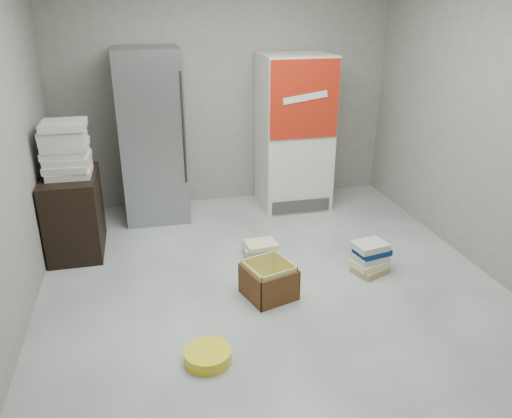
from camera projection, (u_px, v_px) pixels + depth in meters
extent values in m
plane|color=silver|center=(280.00, 302.00, 4.19)|extent=(5.00, 5.00, 0.00)
cube|color=gray|center=(225.00, 87.00, 5.90)|extent=(4.00, 0.04, 2.80)
cube|color=#93969B|center=(152.00, 136.00, 5.55)|extent=(0.70, 0.70, 1.90)
cylinder|color=#333333|center=(183.00, 129.00, 5.24)|extent=(0.02, 0.02, 1.19)
cube|color=silver|center=(294.00, 133.00, 5.92)|extent=(0.80, 0.70, 1.80)
cube|color=#B42210|center=(305.00, 100.00, 5.42)|extent=(0.78, 0.02, 0.85)
cube|color=white|center=(305.00, 98.00, 5.40)|extent=(0.50, 0.01, 0.14)
cube|color=#3F3F3F|center=(301.00, 206.00, 5.90)|extent=(0.70, 0.02, 0.15)
cube|color=black|center=(74.00, 213.00, 4.93)|extent=(0.50, 0.80, 0.80)
cube|color=beige|center=(70.00, 172.00, 4.76)|extent=(0.41, 0.41, 0.06)
cube|color=beige|center=(68.00, 166.00, 4.73)|extent=(0.42, 0.42, 0.06)
cube|color=beige|center=(68.00, 159.00, 4.72)|extent=(0.42, 0.42, 0.06)
cube|color=beige|center=(65.00, 152.00, 4.70)|extent=(0.42, 0.42, 0.06)
cube|color=beige|center=(66.00, 145.00, 4.67)|extent=(0.41, 0.41, 0.06)
cube|color=beige|center=(63.00, 138.00, 4.65)|extent=(0.40, 0.40, 0.06)
cube|color=beige|center=(62.00, 132.00, 4.62)|extent=(0.40, 0.40, 0.06)
cube|color=beige|center=(64.00, 125.00, 4.58)|extent=(0.40, 0.40, 0.06)
cube|color=tan|center=(370.00, 270.00, 4.63)|extent=(0.36, 0.32, 0.06)
cube|color=beige|center=(369.00, 263.00, 4.63)|extent=(0.34, 0.29, 0.06)
cube|color=beige|center=(370.00, 257.00, 4.62)|extent=(0.33, 0.28, 0.06)
cube|color=navy|center=(372.00, 251.00, 4.60)|extent=(0.33, 0.28, 0.05)
cube|color=beige|center=(370.00, 246.00, 4.57)|extent=(0.33, 0.28, 0.06)
cube|color=beige|center=(260.00, 252.00, 4.99)|extent=(0.31, 0.24, 0.05)
cube|color=beige|center=(259.00, 248.00, 4.96)|extent=(0.32, 0.26, 0.05)
cube|color=beige|center=(261.00, 244.00, 4.93)|extent=(0.32, 0.26, 0.04)
cube|color=yellow|center=(269.00, 295.00, 4.29)|extent=(0.45, 0.45, 0.01)
cube|color=brown|center=(258.00, 272.00, 4.38)|extent=(0.37, 0.12, 0.27)
cube|color=brown|center=(281.00, 292.00, 4.09)|extent=(0.37, 0.12, 0.27)
cube|color=brown|center=(250.00, 287.00, 4.15)|extent=(0.12, 0.37, 0.27)
cube|color=brown|center=(287.00, 276.00, 4.32)|extent=(0.12, 0.37, 0.27)
cube|color=yellow|center=(259.00, 271.00, 4.36)|extent=(0.34, 0.11, 0.31)
cube|color=yellow|center=(280.00, 289.00, 4.09)|extent=(0.34, 0.11, 0.31)
cube|color=yellow|center=(251.00, 285.00, 4.15)|extent=(0.11, 0.34, 0.31)
cube|color=yellow|center=(286.00, 275.00, 4.31)|extent=(0.11, 0.34, 0.31)
cylinder|color=yellow|center=(208.00, 356.00, 3.49)|extent=(0.38, 0.38, 0.09)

